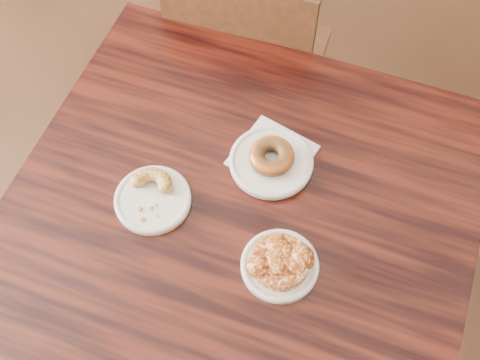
# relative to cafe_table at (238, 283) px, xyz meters

# --- Properties ---
(floor) EXTENTS (5.00, 5.00, 0.00)m
(floor) POSITION_rel_cafe_table_xyz_m (0.05, 0.19, -0.38)
(floor) COLOR black
(floor) RESTS_ON ground
(cafe_table) EXTENTS (1.14, 1.14, 0.75)m
(cafe_table) POSITION_rel_cafe_table_xyz_m (0.00, 0.00, 0.00)
(cafe_table) COLOR black
(cafe_table) RESTS_ON floor
(chair_far) EXTENTS (0.50, 0.50, 0.90)m
(chair_far) POSITION_rel_cafe_table_xyz_m (0.00, 0.66, 0.08)
(chair_far) COLOR black
(chair_far) RESTS_ON floor
(napkin) EXTENTS (0.20, 0.20, 0.00)m
(napkin) POSITION_rel_cafe_table_xyz_m (0.06, 0.15, 0.38)
(napkin) COLOR white
(napkin) RESTS_ON cafe_table
(plate_donut) EXTENTS (0.17, 0.17, 0.01)m
(plate_donut) POSITION_rel_cafe_table_xyz_m (0.06, 0.13, 0.38)
(plate_donut) COLOR white
(plate_donut) RESTS_ON napkin
(plate_cruller) EXTENTS (0.15, 0.15, 0.01)m
(plate_cruller) POSITION_rel_cafe_table_xyz_m (-0.17, 0.02, 0.38)
(plate_cruller) COLOR white
(plate_cruller) RESTS_ON cafe_table
(plate_fritter) EXTENTS (0.15, 0.15, 0.01)m
(plate_fritter) POSITION_rel_cafe_table_xyz_m (0.09, -0.10, 0.38)
(plate_fritter) COLOR white
(plate_fritter) RESTS_ON cafe_table
(glazed_donut) EXTENTS (0.09, 0.09, 0.03)m
(glazed_donut) POSITION_rel_cafe_table_xyz_m (0.06, 0.13, 0.41)
(glazed_donut) COLOR maroon
(glazed_donut) RESTS_ON plate_donut
(apple_fritter) EXTENTS (0.15, 0.15, 0.04)m
(apple_fritter) POSITION_rel_cafe_table_xyz_m (0.09, -0.10, 0.40)
(apple_fritter) COLOR #3F1406
(apple_fritter) RESTS_ON plate_fritter
(cruller_fragment) EXTENTS (0.10, 0.10, 0.03)m
(cruller_fragment) POSITION_rel_cafe_table_xyz_m (-0.17, 0.02, 0.40)
(cruller_fragment) COLOR brown
(cruller_fragment) RESTS_ON plate_cruller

